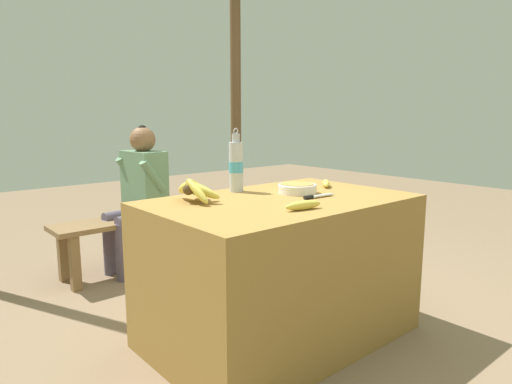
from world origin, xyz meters
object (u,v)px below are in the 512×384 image
(support_post_far, at_px, (236,102))
(serving_bowl, at_px, (297,188))
(wooden_bench, at_px, (151,223))
(banana_bunch_ripe, at_px, (195,189))
(loose_banana_front, at_px, (303,205))
(water_bottle, at_px, (236,166))
(knife, at_px, (314,196))
(loose_banana_side, at_px, (326,183))
(banana_bunch_green, at_px, (198,200))
(seated_vendor, at_px, (139,189))

(support_post_far, bearing_deg, serving_bowl, -119.06)
(wooden_bench, bearing_deg, support_post_far, 20.33)
(banana_bunch_ripe, relative_size, loose_banana_front, 1.60)
(serving_bowl, relative_size, wooden_bench, 0.14)
(water_bottle, xyz_separation_m, knife, (0.17, -0.42, -0.13))
(water_bottle, relative_size, loose_banana_side, 2.32)
(loose_banana_side, relative_size, wooden_bench, 0.10)
(wooden_bench, height_order, banana_bunch_green, banana_bunch_green)
(loose_banana_side, distance_m, knife, 0.38)
(loose_banana_front, height_order, banana_bunch_green, loose_banana_front)
(knife, relative_size, wooden_bench, 0.14)
(serving_bowl, height_order, seated_vendor, seated_vendor)
(banana_bunch_green, height_order, support_post_far, support_post_far)
(banana_bunch_ripe, relative_size, loose_banana_side, 2.09)
(loose_banana_front, relative_size, support_post_far, 0.08)
(loose_banana_side, distance_m, banana_bunch_green, 1.41)
(loose_banana_side, height_order, wooden_bench, loose_banana_side)
(banana_bunch_green, bearing_deg, loose_banana_side, -90.26)
(loose_banana_front, xyz_separation_m, seated_vendor, (0.04, 1.69, -0.14))
(banana_bunch_ripe, xyz_separation_m, seated_vendor, (0.31, 1.23, -0.19))
(serving_bowl, relative_size, water_bottle, 0.60)
(loose_banana_front, bearing_deg, loose_banana_side, 32.32)
(knife, bearing_deg, wooden_bench, 96.17)
(banana_bunch_green, bearing_deg, support_post_far, 29.90)
(banana_bunch_ripe, bearing_deg, seated_vendor, 75.83)
(banana_bunch_ripe, height_order, knife, banana_bunch_ripe)
(loose_banana_side, xyz_separation_m, wooden_bench, (-0.42, 1.37, -0.42))
(serving_bowl, bearing_deg, banana_bunch_ripe, 165.92)
(banana_bunch_ripe, relative_size, knife, 1.57)
(water_bottle, relative_size, loose_banana_front, 1.78)
(serving_bowl, xyz_separation_m, seated_vendor, (-0.25, 1.37, -0.15))
(knife, height_order, wooden_bench, knife)
(water_bottle, xyz_separation_m, loose_banana_front, (-0.07, -0.57, -0.12))
(banana_bunch_ripe, bearing_deg, serving_bowl, -14.08)
(loose_banana_front, height_order, knife, loose_banana_front)
(loose_banana_front, distance_m, knife, 0.30)
(banana_bunch_ripe, xyz_separation_m, wooden_bench, (0.41, 1.27, -0.47))
(wooden_bench, bearing_deg, knife, -86.29)
(loose_banana_front, bearing_deg, knife, 32.58)
(serving_bowl, height_order, water_bottle, water_bottle)
(loose_banana_front, distance_m, support_post_far, 2.58)
(serving_bowl, distance_m, loose_banana_side, 0.28)
(wooden_bench, distance_m, seated_vendor, 0.30)
(serving_bowl, bearing_deg, water_bottle, 130.72)
(loose_banana_side, xyz_separation_m, support_post_far, (0.74, 1.80, 0.52))
(knife, xyz_separation_m, wooden_bench, (-0.10, 1.57, -0.41))
(wooden_bench, bearing_deg, water_bottle, -93.62)
(water_bottle, bearing_deg, banana_bunch_ripe, -161.54)
(banana_bunch_ripe, xyz_separation_m, knife, (0.51, -0.30, -0.05))
(banana_bunch_green, relative_size, support_post_far, 0.11)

